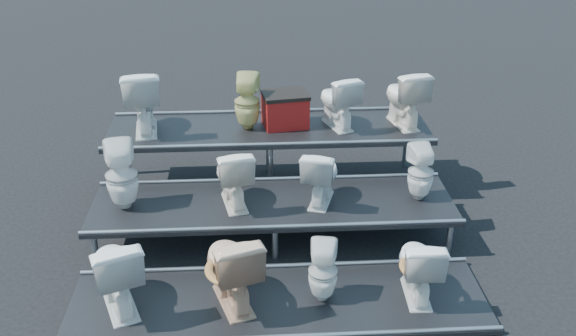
{
  "coord_description": "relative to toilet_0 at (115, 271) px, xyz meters",
  "views": [
    {
      "loc": [
        -0.22,
        -6.51,
        4.13
      ],
      "look_at": [
        0.18,
        0.1,
        0.85
      ],
      "focal_mm": 40.0,
      "sensor_mm": 36.0,
      "label": 1
    }
  ],
  "objects": [
    {
      "name": "tier_front",
      "position": [
        1.59,
        0.0,
        -0.45
      ],
      "size": [
        4.2,
        1.2,
        0.06
      ],
      "primitive_type": "cube",
      "color": "black",
      "rests_on": "ground"
    },
    {
      "name": "ground",
      "position": [
        1.59,
        1.3,
        -0.48
      ],
      "size": [
        80.0,
        80.0,
        0.0
      ],
      "primitive_type": "plane",
      "color": "black",
      "rests_on": "ground"
    },
    {
      "name": "toilet_7",
      "position": [
        3.3,
        1.3,
        0.32
      ],
      "size": [
        0.33,
        0.34,
        0.67
      ],
      "primitive_type": "imported",
      "rotation": [
        0.0,
        0.0,
        3.25
      ],
      "color": "white",
      "rests_on": "tier_mid"
    },
    {
      "name": "toilet_2",
      "position": [
        2.03,
        0.0,
        -0.09
      ],
      "size": [
        0.33,
        0.34,
        0.65
      ],
      "primitive_type": "imported",
      "rotation": [
        0.0,
        0.0,
        2.98
      ],
      "color": "white",
      "rests_on": "tier_front"
    },
    {
      "name": "toilet_3",
      "position": [
        2.98,
        0.0,
        -0.05
      ],
      "size": [
        0.44,
        0.73,
        0.73
      ],
      "primitive_type": "imported",
      "rotation": [
        0.0,
        0.0,
        3.1
      ],
      "color": "white",
      "rests_on": "tier_front"
    },
    {
      "name": "tier_back",
      "position": [
        1.59,
        2.6,
        -0.05
      ],
      "size": [
        4.2,
        1.2,
        0.86
      ],
      "primitive_type": "cube",
      "color": "black",
      "rests_on": "ground"
    },
    {
      "name": "toilet_4",
      "position": [
        -0.12,
        1.3,
        0.38
      ],
      "size": [
        0.43,
        0.43,
        0.8
      ],
      "primitive_type": "imported",
      "rotation": [
        0.0,
        0.0,
        3.35
      ],
      "color": "white",
      "rests_on": "tier_mid"
    },
    {
      "name": "red_crate",
      "position": [
        1.8,
        2.66,
        0.58
      ],
      "size": [
        0.62,
        0.53,
        0.4
      ],
      "primitive_type": "cube",
      "rotation": [
        0.0,
        0.0,
        0.16
      ],
      "color": "#9F1113",
      "rests_on": "tier_back"
    },
    {
      "name": "toilet_6",
      "position": [
        2.14,
        1.3,
        0.32
      ],
      "size": [
        0.56,
        0.74,
        0.68
      ],
      "primitive_type": "imported",
      "rotation": [
        0.0,
        0.0,
        2.83
      ],
      "color": "white",
      "rests_on": "tier_mid"
    },
    {
      "name": "tier_mid",
      "position": [
        1.59,
        1.3,
        -0.25
      ],
      "size": [
        4.2,
        1.2,
        0.46
      ],
      "primitive_type": "cube",
      "color": "black",
      "rests_on": "ground"
    },
    {
      "name": "toilet_0",
      "position": [
        0.0,
        0.0,
        0.0
      ],
      "size": [
        0.73,
        0.93,
        0.84
      ],
      "primitive_type": "imported",
      "rotation": [
        0.0,
        0.0,
        3.51
      ],
      "color": "white",
      "rests_on": "tier_front"
    },
    {
      "name": "toilet_9",
      "position": [
        1.31,
        2.6,
        0.75
      ],
      "size": [
        0.37,
        0.38,
        0.73
      ],
      "primitive_type": "imported",
      "rotation": [
        0.0,
        0.0,
        3.0
      ],
      "color": "#CDC679",
      "rests_on": "tier_back"
    },
    {
      "name": "toilet_11",
      "position": [
        3.36,
        2.6,
        0.77
      ],
      "size": [
        0.57,
        0.83,
        0.77
      ],
      "primitive_type": "imported",
      "rotation": [
        0.0,
        0.0,
        3.34
      ],
      "color": "white",
      "rests_on": "tier_back"
    },
    {
      "name": "toilet_5",
      "position": [
        1.13,
        1.3,
        0.34
      ],
      "size": [
        0.54,
        0.78,
        0.73
      ],
      "primitive_type": "imported",
      "rotation": [
        0.0,
        0.0,
        3.34
      ],
      "color": "white",
      "rests_on": "tier_mid"
    },
    {
      "name": "toilet_1",
      "position": [
        1.12,
        0.0,
        0.01
      ],
      "size": [
        0.71,
        0.93,
        0.85
      ],
      "primitive_type": "imported",
      "rotation": [
        0.0,
        0.0,
        3.46
      ],
      "color": "tan",
      "rests_on": "tier_front"
    },
    {
      "name": "toilet_10",
      "position": [
        2.49,
        2.6,
        0.74
      ],
      "size": [
        0.6,
        0.78,
        0.71
      ],
      "primitive_type": "imported",
      "rotation": [
        0.0,
        0.0,
        3.47
      ],
      "color": "white",
      "rests_on": "tier_back"
    },
    {
      "name": "toilet_8",
      "position": [
        -0.02,
        2.6,
        0.8
      ],
      "size": [
        0.58,
        0.88,
        0.84
      ],
      "primitive_type": "imported",
      "rotation": [
        0.0,
        0.0,
        3.28
      ],
      "color": "white",
      "rests_on": "tier_back"
    }
  ]
}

